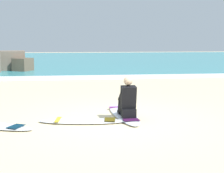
{
  "coord_description": "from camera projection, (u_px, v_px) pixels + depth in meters",
  "views": [
    {
      "loc": [
        -1.01,
        -7.49,
        1.88
      ],
      "look_at": [
        0.14,
        1.75,
        0.55
      ],
      "focal_mm": 53.88,
      "sensor_mm": 36.0,
      "label": 1
    }
  ],
  "objects": [
    {
      "name": "breaking_foam",
      "position": [
        92.0,
        77.0,
        15.98
      ],
      "size": [
        80.0,
        0.9,
        0.11
      ],
      "primitive_type": "cube",
      "color": "white",
      "rests_on": "ground"
    },
    {
      "name": "surfboard_spare_near",
      "position": [
        82.0,
        121.0,
        7.58
      ],
      "size": [
        2.0,
        0.76,
        0.08
      ],
      "color": "silver",
      "rests_on": "ground"
    },
    {
      "name": "surfer_seated",
      "position": [
        128.0,
        101.0,
        7.85
      ],
      "size": [
        0.39,
        0.71,
        0.95
      ],
      "color": "black",
      "rests_on": "surfboard_main"
    },
    {
      "name": "surfboard_main",
      "position": [
        123.0,
        114.0,
        8.31
      ],
      "size": [
        0.69,
        2.49,
        0.08
      ],
      "color": "silver",
      "rests_on": "ground"
    },
    {
      "name": "sea",
      "position": [
        82.0,
        60.0,
        29.44
      ],
      "size": [
        80.0,
        28.0,
        0.1
      ],
      "primitive_type": "cube",
      "color": "teal",
      "rests_on": "ground"
    },
    {
      "name": "ground_plane",
      "position": [
        115.0,
        121.0,
        7.74
      ],
      "size": [
        80.0,
        80.0,
        0.0
      ],
      "primitive_type": "plane",
      "color": "beige"
    }
  ]
}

